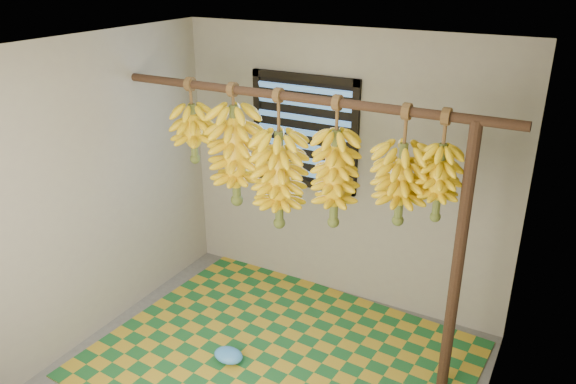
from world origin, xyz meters
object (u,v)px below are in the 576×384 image
Objects in this scene: woven_mat at (280,359)px; banana_bunch_e at (401,184)px; banana_bunch_b at (235,155)px; banana_bunch_c at (279,180)px; banana_bunch_a at (193,133)px; banana_bunch_f at (439,182)px; banana_bunch_d at (335,179)px; support_post at (457,267)px; plastic_bag at (229,355)px.

woven_mat is 3.31× the size of banana_bunch_e.
woven_mat is 2.88× the size of banana_bunch_b.
banana_bunch_b is at bearing 180.00° from banana_bunch_c.
banana_bunch_f is (1.95, 0.00, -0.05)m from banana_bunch_a.
banana_bunch_a is 0.90× the size of banana_bunch_f.
banana_bunch_d is 0.48m from banana_bunch_e.
banana_bunch_f is at bearing 0.00° from banana_bunch_e.
banana_bunch_f is (1.00, 0.32, 1.56)m from woven_mat.
banana_bunch_e is (0.75, 0.32, 1.50)m from woven_mat.
banana_bunch_f is at bearing 180.00° from support_post.
banana_bunch_a is at bearing 180.00° from banana_bunch_f.
support_post is at bearing 0.00° from banana_bunch_d.
banana_bunch_d is at bearing 0.00° from banana_bunch_c.
banana_bunch_c is at bearing 180.00° from support_post.
woven_mat is (-1.18, -0.32, -0.99)m from support_post.
banana_bunch_c reaches higher than support_post.
banana_bunch_e is (0.93, 0.00, 0.15)m from banana_bunch_c.
banana_bunch_a is 0.63× the size of banana_bunch_c.
banana_bunch_c and banana_bunch_e have the same top height.
support_post is at bearing 0.00° from banana_bunch_b.
banana_bunch_d is 0.73m from banana_bunch_f.
woven_mat is at bearing -164.97° from support_post.
woven_mat is 1.90m from banana_bunch_a.
banana_bunch_c is 0.94m from banana_bunch_e.
banana_bunch_c reaches higher than plastic_bag.
banana_bunch_e is (1.70, 0.00, -0.11)m from banana_bunch_a.
plastic_bag is 1.75m from banana_bunch_a.
support_post is at bearing 19.29° from plastic_bag.
banana_bunch_e is 0.26m from banana_bunch_f.
banana_bunch_d is (-0.91, 0.00, 0.46)m from support_post.
banana_bunch_b is 1.28× the size of banana_bunch_f.
support_post is at bearing 0.00° from banana_bunch_a.
banana_bunch_b is 1.31m from banana_bunch_e.
banana_bunch_c is at bearing 73.51° from plastic_bag.
plastic_bag is 1.41m from banana_bunch_c.
woven_mat is 1.51m from banana_bunch_d.
banana_bunch_c is 1.12× the size of banana_bunch_d.
woven_mat is at bearing -162.39° from banana_bunch_f.
banana_bunch_e and banana_bunch_f have the same top height.
support_post is 0.73× the size of woven_mat.
plastic_bag is 1.89m from banana_bunch_e.
plastic_bag is at bearing -153.96° from banana_bunch_e.
banana_bunch_a is 0.71× the size of banana_bunch_d.
banana_bunch_a is 0.81× the size of banana_bunch_e.
banana_bunch_d is (0.84, 0.00, -0.04)m from banana_bunch_b.
banana_bunch_b is 0.41m from banana_bunch_c.
woven_mat is 11.33× the size of plastic_bag.
banana_bunch_a and banana_bunch_c have the same top height.
plastic_bag is at bearing -147.48° from woven_mat.
banana_bunch_c is (0.39, 0.00, -0.13)m from banana_bunch_b.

